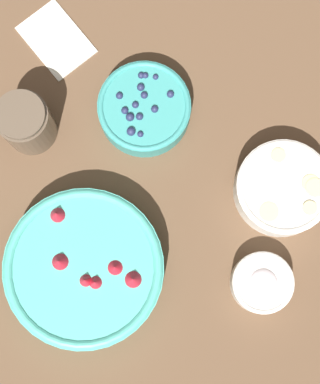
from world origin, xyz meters
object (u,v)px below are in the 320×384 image
(bowl_strawberries, at_px, (85,269))
(bowl_blueberries, at_px, (144,109))
(bowl_bananas, at_px, (283,188))
(jar_chocolate, at_px, (27,123))
(bowl_cream, at_px, (262,283))

(bowl_strawberries, height_order, bowl_blueberries, bowl_strawberries)
(bowl_bananas, bearing_deg, jar_chocolate, -145.51)
(bowl_strawberries, relative_size, bowl_bananas, 1.64)
(bowl_cream, height_order, jar_chocolate, jar_chocolate)
(bowl_strawberries, distance_m, bowl_bananas, 0.36)
(bowl_cream, bearing_deg, bowl_blueberries, 172.03)
(jar_chocolate, bearing_deg, bowl_blueberries, 57.61)
(bowl_bananas, xyz_separation_m, bowl_cream, (0.09, -0.13, -0.01))
(bowl_cream, xyz_separation_m, jar_chocolate, (-0.46, -0.12, 0.02))
(bowl_bananas, bearing_deg, bowl_blueberries, -162.27)
(bowl_strawberries, bearing_deg, bowl_bananas, 70.72)
(bowl_strawberries, xyz_separation_m, bowl_cream, (0.21, 0.21, -0.01))
(bowl_strawberries, bearing_deg, jar_chocolate, 161.15)
(jar_chocolate, bearing_deg, bowl_cream, 14.56)
(bowl_blueberries, relative_size, bowl_bananas, 1.00)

